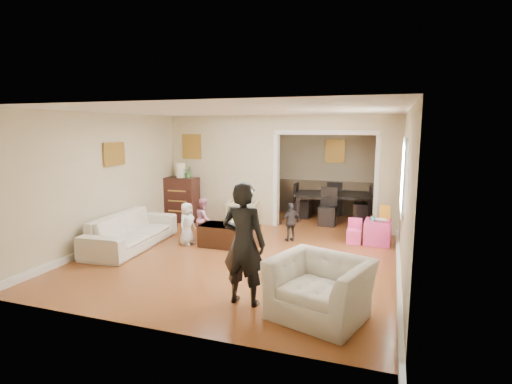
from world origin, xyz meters
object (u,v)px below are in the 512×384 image
at_px(table_lamp, 181,170).
at_px(armchair_front, 320,288).
at_px(child_kneel_b, 204,219).
at_px(child_toddler, 291,222).
at_px(armchair_back, 243,214).
at_px(adult_person, 244,244).
at_px(dining_table, 332,207).
at_px(play_table, 378,232).
at_px(dresser, 182,199).
at_px(child_kneel_a, 187,224).
at_px(coffee_table, 230,236).
at_px(sofa, 131,231).
at_px(cyan_cup, 373,219).
at_px(coffee_cup, 233,224).

bearing_deg(table_lamp, armchair_front, -43.83).
height_order(child_kneel_b, child_toddler, child_kneel_b).
height_order(armchair_back, adult_person, adult_person).
xyz_separation_m(child_kneel_b, child_toddler, (1.75, 0.45, -0.04)).
height_order(armchair_front, child_toddler, child_toddler).
bearing_deg(adult_person, dining_table, -90.70).
bearing_deg(child_toddler, play_table, 151.64).
distance_m(armchair_back, dresser, 1.69).
height_order(child_kneel_a, child_toddler, child_kneel_a).
height_order(armchair_back, child_kneel_a, child_kneel_a).
bearing_deg(armchair_front, child_kneel_b, 155.07).
relative_size(coffee_table, dining_table, 0.59).
height_order(dresser, coffee_table, dresser).
xyz_separation_m(armchair_back, dining_table, (1.84, 1.52, 0.01)).
relative_size(sofa, armchair_back, 3.14).
distance_m(dining_table, child_toddler, 2.30).
bearing_deg(adult_person, child_kneel_b, -51.01).
bearing_deg(dining_table, armchair_back, -153.78).
bearing_deg(sofa, adult_person, -123.75).
bearing_deg(child_kneel_a, cyan_cup, -61.16).
bearing_deg(coffee_cup, armchair_back, 103.99).
bearing_deg(dresser, coffee_cup, -39.00).
bearing_deg(play_table, dresser, 173.86).
xyz_separation_m(sofa, adult_person, (2.98, -1.68, 0.50)).
bearing_deg(sofa, child_kneel_b, -54.11).
height_order(play_table, child_kneel_b, child_kneel_b).
bearing_deg(play_table, child_kneel_b, -166.87).
bearing_deg(sofa, child_kneel_a, -67.34).
relative_size(sofa, child_kneel_a, 2.61).
height_order(table_lamp, adult_person, adult_person).
height_order(dresser, adult_person, adult_person).
height_order(dining_table, child_kneel_a, child_kneel_a).
relative_size(armchair_back, child_kneel_b, 0.81).
bearing_deg(dresser, sofa, -86.41).
height_order(armchair_front, dining_table, armchair_front).
xyz_separation_m(coffee_table, child_kneel_b, (-0.70, 0.30, 0.22)).
xyz_separation_m(coffee_table, coffee_cup, (0.10, -0.05, 0.26)).
bearing_deg(dresser, table_lamp, 0.00).
bearing_deg(armchair_back, child_kneel_b, 59.76).
bearing_deg(table_lamp, cyan_cup, -6.89).
distance_m(coffee_cup, adult_person, 2.54).
height_order(armchair_front, child_kneel_a, child_kneel_a).
xyz_separation_m(play_table, child_kneel_b, (-3.45, -0.81, 0.19)).
height_order(armchair_back, cyan_cup, armchair_back).
relative_size(armchair_front, dresser, 1.02).
xyz_separation_m(coffee_cup, play_table, (2.65, 1.16, -0.23)).
xyz_separation_m(play_table, child_kneel_a, (-3.60, -1.26, 0.18)).
relative_size(adult_person, child_kneel_a, 1.93).
bearing_deg(adult_person, child_toddler, -84.25).
xyz_separation_m(coffee_table, child_toddler, (1.05, 0.75, 0.19)).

